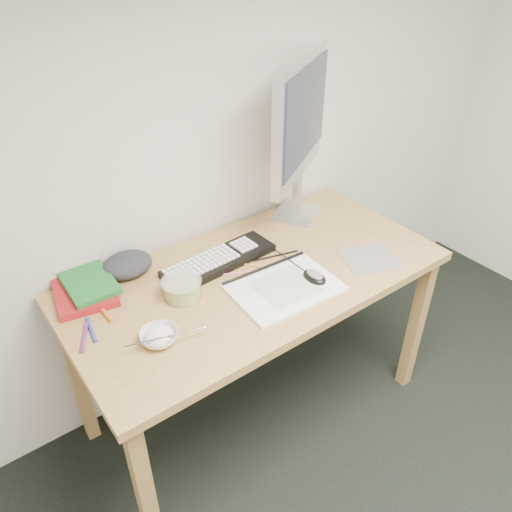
{
  "coord_description": "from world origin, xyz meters",
  "views": [
    {
      "loc": [
        -0.9,
        0.24,
        1.85
      ],
      "look_at": [
        -0.02,
        1.43,
        0.83
      ],
      "focal_mm": 35.0,
      "sensor_mm": 36.0,
      "label": 1
    }
  ],
  "objects_px": {
    "keyboard": "(219,261)",
    "rice_bowl": "(159,337)",
    "desk": "(256,291)",
    "sketchpad": "(285,287)",
    "monitor": "(301,121)"
  },
  "relations": [
    {
      "from": "desk",
      "to": "monitor",
      "type": "relative_size",
      "value": 2.07
    },
    {
      "from": "desk",
      "to": "keyboard",
      "type": "bearing_deg",
      "value": 119.91
    },
    {
      "from": "sketchpad",
      "to": "rice_bowl",
      "type": "bearing_deg",
      "value": 179.83
    },
    {
      "from": "sketchpad",
      "to": "keyboard",
      "type": "xyz_separation_m",
      "value": [
        -0.1,
        0.27,
        0.01
      ]
    },
    {
      "from": "desk",
      "to": "sketchpad",
      "type": "distance_m",
      "value": 0.16
    },
    {
      "from": "sketchpad",
      "to": "monitor",
      "type": "distance_m",
      "value": 0.68
    },
    {
      "from": "desk",
      "to": "keyboard",
      "type": "height_order",
      "value": "keyboard"
    },
    {
      "from": "desk",
      "to": "sketchpad",
      "type": "height_order",
      "value": "sketchpad"
    },
    {
      "from": "keyboard",
      "to": "rice_bowl",
      "type": "distance_m",
      "value": 0.45
    },
    {
      "from": "desk",
      "to": "keyboard",
      "type": "relative_size",
      "value": 3.13
    },
    {
      "from": "sketchpad",
      "to": "rice_bowl",
      "type": "height_order",
      "value": "rice_bowl"
    },
    {
      "from": "sketchpad",
      "to": "monitor",
      "type": "bearing_deg",
      "value": 48.38
    },
    {
      "from": "monitor",
      "to": "rice_bowl",
      "type": "xyz_separation_m",
      "value": [
        -0.85,
        -0.35,
        -0.4
      ]
    },
    {
      "from": "monitor",
      "to": "rice_bowl",
      "type": "relative_size",
      "value": 5.67
    },
    {
      "from": "sketchpad",
      "to": "keyboard",
      "type": "bearing_deg",
      "value": 113.87
    }
  ]
}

